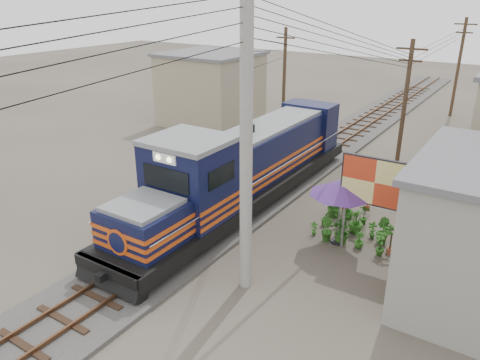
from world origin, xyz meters
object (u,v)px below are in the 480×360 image
Objects in this scene: locomotive at (243,170)px; billboard at (375,185)px; vendor at (421,203)px; market_umbrella at (341,188)px.

locomotive is 4.29× the size of billboard.
locomotive reaches higher than billboard.
market_umbrella is at bearing 41.72° from vendor.
vendor is at bearing 75.13° from billboard.
locomotive is 5.12m from market_umbrella.
market_umbrella is (-1.29, 0.19, -0.48)m from billboard.
vendor is at bearing 58.72° from market_umbrella.
locomotive is 6.08× the size of market_umbrella.
locomotive is 7.81m from vendor.
billboard reaches higher than market_umbrella.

